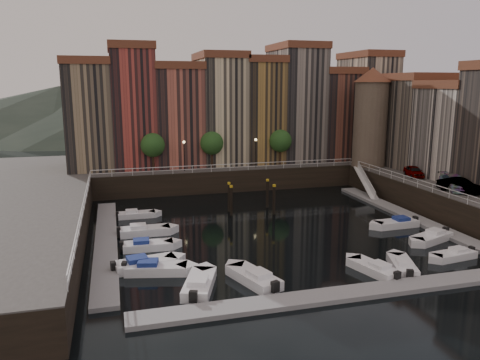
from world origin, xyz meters
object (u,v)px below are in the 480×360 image
object	(u,v)px
corner_tower	(371,116)
car_c	(455,183)
boat_left_2	(147,246)
car_b	(460,186)
car_a	(414,172)
boat_left_1	(144,264)
boat_left_0	(155,269)
mooring_pilings	(251,198)
gangway	(365,181)

from	to	relation	value
corner_tower	car_c	distance (m)	17.74
boat_left_2	car_b	bearing A→B (deg)	3.03
corner_tower	boat_left_2	world-z (taller)	corner_tower
corner_tower	car_a	distance (m)	11.09
corner_tower	boat_left_1	size ratio (longest dim) A/B	2.60
boat_left_0	boat_left_1	bearing A→B (deg)	136.27
corner_tower	boat_left_2	bearing A→B (deg)	-150.81
mooring_pilings	car_b	bearing A→B (deg)	-23.80
boat_left_2	car_c	world-z (taller)	car_c
car_a	car_b	xyz separation A→B (m)	(-0.67, -8.95, 0.09)
corner_tower	gangway	bearing A→B (deg)	-122.80
gangway	boat_left_1	bearing A→B (deg)	-148.94
boat_left_0	boat_left_2	bearing A→B (deg)	105.13
boat_left_2	car_b	world-z (taller)	car_b
mooring_pilings	car_a	distance (m)	21.47
boat_left_2	boat_left_0	bearing A→B (deg)	-85.64
gangway	boat_left_0	world-z (taller)	gangway
boat_left_0	car_a	size ratio (longest dim) A/B	1.29
boat_left_0	boat_left_2	world-z (taller)	boat_left_0
boat_left_0	mooring_pilings	bearing A→B (deg)	64.02
corner_tower	mooring_pilings	bearing A→B (deg)	-156.60
car_b	boat_left_2	bearing A→B (deg)	163.58
corner_tower	car_c	world-z (taller)	corner_tower
boat_left_0	car_b	size ratio (longest dim) A/B	1.10
car_c	boat_left_1	bearing A→B (deg)	-150.70
corner_tower	boat_left_1	xyz separation A→B (m)	(-33.20, -22.75, -9.79)
gangway	corner_tower	bearing A→B (deg)	57.20
boat_left_0	car_c	distance (m)	34.44
car_b	car_c	distance (m)	1.39
boat_left_1	car_a	bearing A→B (deg)	11.99
boat_left_2	car_c	xyz separation A→B (m)	(33.66, 1.73, 3.44)
car_a	car_c	world-z (taller)	car_c
car_a	car_b	world-z (taller)	car_b
corner_tower	boat_left_2	distance (m)	38.67
mooring_pilings	boat_left_0	distance (m)	19.61
boat_left_0	boat_left_1	size ratio (longest dim) A/B	0.98
gangway	mooring_pilings	bearing A→B (deg)	-166.27
car_c	car_b	bearing A→B (deg)	-89.15
boat_left_1	boat_left_2	world-z (taller)	boat_left_1
corner_tower	car_b	xyz separation A→B (m)	(0.58, -17.84, -6.42)
gangway	car_b	xyz separation A→B (m)	(3.48, -13.34, 1.86)
boat_left_0	car_c	world-z (taller)	car_c
corner_tower	gangway	distance (m)	9.86
gangway	car_c	distance (m)	12.78
boat_left_0	car_c	xyz separation A→B (m)	(33.46, 7.38, 3.41)
mooring_pilings	car_c	bearing A→B (deg)	-20.28
gangway	boat_left_0	distance (m)	35.38
mooring_pilings	car_a	size ratio (longest dim) A/B	1.34
car_c	mooring_pilings	bearing A→B (deg)	178.69
gangway	car_b	distance (m)	13.91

